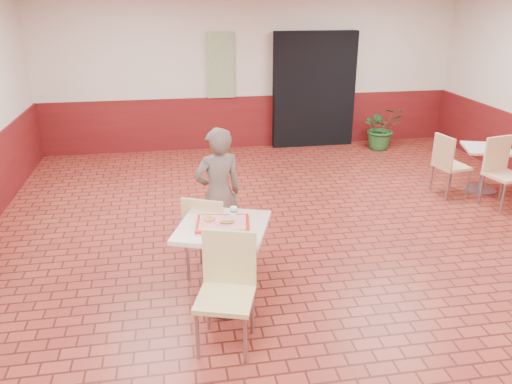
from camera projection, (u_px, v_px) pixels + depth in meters
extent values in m
cube|color=maroon|center=(327.00, 274.00, 5.42)|extent=(8.00, 10.00, 0.01)
cube|color=beige|center=(252.00, 70.00, 9.44)|extent=(8.00, 0.01, 3.00)
cube|color=#5A1112|center=(252.00, 122.00, 9.79)|extent=(8.00, 0.04, 1.00)
cube|color=black|center=(314.00, 90.00, 9.67)|extent=(1.60, 0.22, 2.20)
cube|color=gray|center=(221.00, 65.00, 9.25)|extent=(0.50, 0.03, 1.20)
cube|color=beige|center=(223.00, 227.00, 4.63)|extent=(0.80, 0.80, 0.04)
cylinder|color=gray|center=(224.00, 267.00, 4.79)|extent=(0.09, 0.09, 0.80)
cylinder|color=gray|center=(225.00, 301.00, 4.93)|extent=(0.58, 0.58, 0.03)
cube|color=#DACA83|center=(225.00, 299.00, 4.15)|extent=(0.58, 0.58, 0.04)
cube|color=#DACA83|center=(229.00, 257.00, 4.24)|extent=(0.45, 0.17, 0.51)
cylinder|color=gray|center=(197.00, 336.00, 4.09)|extent=(0.03, 0.03, 0.45)
cylinder|color=gray|center=(245.00, 340.00, 4.04)|extent=(0.03, 0.03, 0.45)
cylinder|color=gray|center=(208.00, 308.00, 4.45)|extent=(0.03, 0.03, 0.45)
cylinder|color=gray|center=(252.00, 312.00, 4.40)|extent=(0.03, 0.03, 0.45)
cube|color=#E1C587|center=(210.00, 237.00, 5.27)|extent=(0.58, 0.58, 0.04)
cube|color=#E1C587|center=(203.00, 222.00, 4.99)|extent=(0.41, 0.21, 0.48)
cylinder|color=gray|center=(233.00, 250.00, 5.48)|extent=(0.03, 0.03, 0.43)
cylinder|color=gray|center=(201.00, 246.00, 5.57)|extent=(0.03, 0.03, 0.43)
cylinder|color=gray|center=(222.00, 267.00, 5.14)|extent=(0.03, 0.03, 0.43)
cylinder|color=gray|center=(188.00, 262.00, 5.23)|extent=(0.03, 0.03, 0.43)
imported|color=#65584E|center=(218.00, 194.00, 5.55)|extent=(0.63, 0.49, 1.52)
cube|color=red|center=(223.00, 224.00, 4.62)|extent=(0.49, 0.38, 0.03)
cube|color=#E18585|center=(223.00, 222.00, 4.61)|extent=(0.43, 0.32, 0.00)
torus|color=#D5954D|center=(209.00, 218.00, 4.65)|extent=(0.11, 0.11, 0.03)
ellipsoid|color=#B97836|center=(227.00, 221.00, 4.58)|extent=(0.13, 0.06, 0.03)
cube|color=silver|center=(227.00, 220.00, 4.57)|extent=(0.11, 0.05, 0.01)
ellipsoid|color=#B26918|center=(221.00, 223.00, 4.58)|extent=(0.03, 0.03, 0.02)
cylinder|color=white|center=(234.00, 211.00, 4.74)|extent=(0.07, 0.07, 0.08)
cylinder|color=blue|center=(234.00, 211.00, 4.74)|extent=(0.07, 0.07, 0.02)
cube|color=beige|center=(487.00, 149.00, 7.49)|extent=(0.65, 0.65, 0.04)
cylinder|color=gray|center=(483.00, 170.00, 7.62)|extent=(0.07, 0.07, 0.65)
cylinder|color=gray|center=(480.00, 189.00, 7.73)|extent=(0.47, 0.47, 0.03)
cube|color=#DAB782|center=(452.00, 166.00, 7.45)|extent=(0.50, 0.50, 0.04)
cube|color=#DAB782|center=(443.00, 151.00, 7.29)|extent=(0.11, 0.43, 0.47)
cylinder|color=gray|center=(468.00, 183.00, 7.43)|extent=(0.03, 0.03, 0.42)
cylinder|color=gray|center=(451.00, 175.00, 7.75)|extent=(0.03, 0.03, 0.42)
cylinder|color=gray|center=(448.00, 186.00, 7.32)|extent=(0.03, 0.03, 0.42)
cylinder|color=gray|center=(432.00, 178.00, 7.64)|extent=(0.03, 0.03, 0.42)
cube|color=#EAC38C|center=(505.00, 176.00, 6.99)|extent=(0.54, 0.54, 0.04)
cube|color=#EAC38C|center=(497.00, 153.00, 7.06)|extent=(0.45, 0.12, 0.50)
cylinder|color=gray|center=(503.00, 199.00, 6.84)|extent=(0.03, 0.03, 0.44)
cylinder|color=gray|center=(481.00, 189.00, 7.18)|extent=(0.03, 0.03, 0.44)
cylinder|color=gray|center=(502.00, 186.00, 7.31)|extent=(0.03, 0.03, 0.44)
imported|color=#235925|center=(382.00, 128.00, 9.68)|extent=(0.76, 0.66, 0.84)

